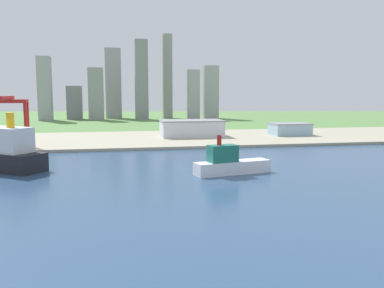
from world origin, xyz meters
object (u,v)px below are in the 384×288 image
object	(u,v)px
ferry_boat	(230,163)
warehouse_annex	(290,129)
port_crane_red	(10,111)
warehouse_main	(191,128)

from	to	relation	value
ferry_boat	warehouse_annex	distance (m)	207.42
port_crane_red	warehouse_main	distance (m)	164.58
warehouse_main	ferry_boat	bearing A→B (deg)	-93.98
warehouse_main	warehouse_annex	bearing A→B (deg)	-2.34
warehouse_main	warehouse_annex	size ratio (longest dim) A/B	1.60
port_crane_red	warehouse_main	xyz separation A→B (m)	(153.78, 54.79, -20.85)
ferry_boat	warehouse_annex	xyz separation A→B (m)	(113.33, 173.70, 2.41)
ferry_boat	warehouse_annex	world-z (taller)	ferry_boat
ferry_boat	warehouse_main	bearing A→B (deg)	86.02
warehouse_annex	port_crane_red	bearing A→B (deg)	-168.75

